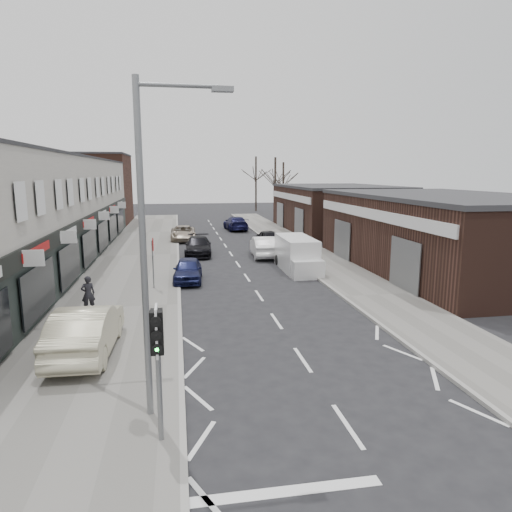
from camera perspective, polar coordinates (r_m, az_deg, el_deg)
name	(u,v)px	position (r m, az deg, el deg)	size (l,w,h in m)	color
ground	(322,388)	(13.60, 8.20, -15.99)	(160.00, 160.00, 0.00)	black
pavement_left	(139,256)	(34.20, -14.47, 0.02)	(5.50, 64.00, 0.12)	slate
pavement_right	(305,251)	(35.42, 6.11, 0.64)	(3.50, 64.00, 0.12)	slate
shop_terrace_left	(24,212)	(32.60, -27.04, 4.92)	(8.00, 41.00, 7.10)	#BBB5AB
brick_block_far	(94,190)	(57.40, -19.65, 7.78)	(8.00, 10.00, 8.00)	#45271D
right_unit_near	(446,234)	(30.60, 22.69, 2.51)	(10.00, 18.00, 4.50)	#3C221B
right_unit_far	(336,209)	(48.56, 9.98, 5.78)	(10.00, 16.00, 4.50)	#3C221B
tree_far_a	(275,218)	(61.23, 2.38, 4.74)	(3.60, 3.60, 8.00)	#382D26
tree_far_b	(283,214)	(67.61, 3.38, 5.26)	(3.60, 3.60, 7.50)	#382D26
tree_far_c	(256,211)	(72.87, -0.01, 5.65)	(3.60, 3.60, 8.50)	#382D26
traffic_light	(157,342)	(10.21, -12.23, -10.52)	(0.28, 0.60, 3.10)	slate
street_lamp	(150,234)	(10.87, -13.09, 2.72)	(2.23, 0.22, 8.00)	slate
warning_sign	(153,248)	(23.90, -12.74, 0.94)	(0.12, 0.80, 2.70)	slate
white_van	(297,255)	(28.49, 5.16, 0.15)	(1.91, 5.31, 2.06)	white
sedan_on_pavement	(86,330)	(16.18, -20.45, -8.61)	(1.72, 4.93, 1.62)	#BEB898
pedestrian	(88,294)	(20.85, -20.25, -4.47)	(0.57, 0.38, 1.57)	black
parked_car_left_a	(188,270)	(25.82, -8.52, -1.72)	(1.54, 3.83, 1.30)	#141840
parked_car_left_b	(198,246)	(33.90, -7.25, 1.24)	(1.90, 4.67, 1.35)	black
parked_car_left_c	(183,233)	(41.44, -9.08, 2.83)	(2.19, 4.75, 1.32)	#A59684
parked_car_right_a	(264,247)	(32.98, 0.95, 1.19)	(1.58, 4.53, 1.49)	white
parked_car_right_b	(267,238)	(38.15, 1.44, 2.32)	(1.57, 3.90, 1.33)	black
parked_car_right_c	(236,223)	(48.52, -2.56, 4.12)	(2.04, 5.01, 1.45)	#12133A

